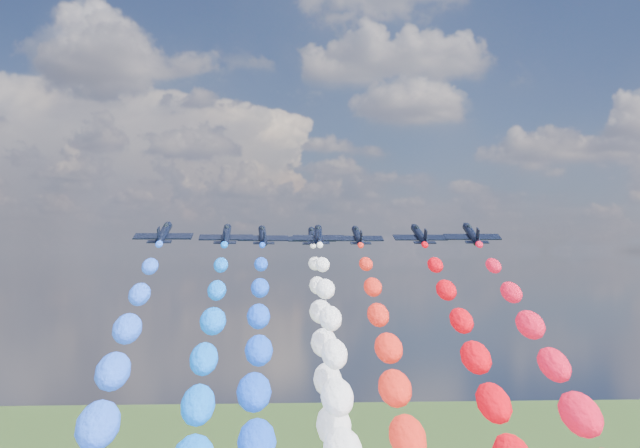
{
  "coord_description": "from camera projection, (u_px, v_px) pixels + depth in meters",
  "views": [
    {
      "loc": [
        -7.79,
        -139.66,
        102.32
      ],
      "look_at": [
        0.0,
        4.0,
        107.28
      ],
      "focal_mm": 44.65,
      "sensor_mm": 36.0,
      "label": 1
    }
  ],
  "objects": [
    {
      "name": "jet_4",
      "position": [
        312.0,
        237.0,
        160.09
      ],
      "size": [
        9.83,
        13.23,
        6.93
      ],
      "primitive_type": null,
      "rotation": [
        0.34,
        0.0,
        -0.02
      ],
      "color": "black"
    },
    {
      "name": "jet_7",
      "position": [
        472.0,
        234.0,
        136.81
      ],
      "size": [
        9.85,
        13.24,
        6.93
      ],
      "primitive_type": null,
      "rotation": [
        0.34,
        0.0,
        -0.02
      ],
      "color": "black"
    },
    {
      "name": "jet_3",
      "position": [
        318.0,
        235.0,
        147.01
      ],
      "size": [
        10.06,
        13.39,
        6.93
      ],
      "primitive_type": null,
      "rotation": [
        0.34,
        0.0,
        -0.04
      ],
      "color": "black"
    },
    {
      "name": "jet_1",
      "position": [
        226.0,
        235.0,
        142.37
      ],
      "size": [
        9.66,
        13.1,
        6.93
      ],
      "primitive_type": null,
      "rotation": [
        0.34,
        0.0,
        0.01
      ],
      "color": "black"
    },
    {
      "name": "jet_5",
      "position": [
        358.0,
        236.0,
        153.33
      ],
      "size": [
        9.98,
        13.34,
        6.93
      ],
      "primitive_type": null,
      "rotation": [
        0.34,
        0.0,
        0.03
      ],
      "color": "black"
    },
    {
      "name": "jet_2",
      "position": [
        263.0,
        236.0,
        150.63
      ],
      "size": [
        10.35,
        13.6,
        6.93
      ],
      "primitive_type": null,
      "rotation": [
        0.34,
        0.0,
        0.06
      ],
      "color": "black"
    },
    {
      "name": "jet_0",
      "position": [
        164.0,
        233.0,
        131.47
      ],
      "size": [
        10.03,
        13.37,
        6.93
      ],
      "primitive_type": null,
      "rotation": [
        0.34,
        0.0,
        -0.04
      ],
      "color": "black"
    },
    {
      "name": "jet_6",
      "position": [
        420.0,
        235.0,
        143.39
      ],
      "size": [
        10.19,
        13.49,
        6.93
      ],
      "primitive_type": null,
      "rotation": [
        0.34,
        0.0,
        0.05
      ],
      "color": "black"
    }
  ]
}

